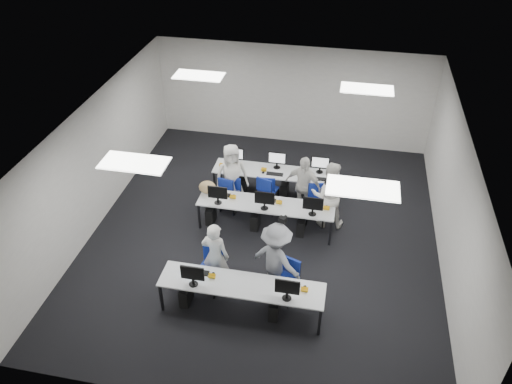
% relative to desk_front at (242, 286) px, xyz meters
% --- Properties ---
extents(room, '(9.00, 9.02, 3.00)m').
position_rel_desk_front_xyz_m(room, '(0.00, 2.40, 0.82)').
color(room, black).
rests_on(room, ground).
extents(ceiling_panels, '(5.20, 4.60, 0.02)m').
position_rel_desk_front_xyz_m(ceiling_panels, '(0.00, 2.40, 2.30)').
color(ceiling_panels, white).
rests_on(ceiling_panels, room).
extents(desk_front, '(3.20, 0.70, 0.73)m').
position_rel_desk_front_xyz_m(desk_front, '(0.00, 0.00, 0.00)').
color(desk_front, '#AEB1B3').
rests_on(desk_front, ground).
extents(desk_mid, '(3.20, 0.70, 0.73)m').
position_rel_desk_front_xyz_m(desk_mid, '(0.00, 2.60, 0.00)').
color(desk_mid, '#AEB1B3').
rests_on(desk_mid, ground).
extents(desk_back, '(3.20, 0.70, 0.73)m').
position_rel_desk_front_xyz_m(desk_back, '(0.00, 4.00, 0.00)').
color(desk_back, '#AEB1B3').
rests_on(desk_back, ground).
extents(equipment_front, '(2.51, 0.41, 1.19)m').
position_rel_desk_front_xyz_m(equipment_front, '(-0.19, -0.02, -0.32)').
color(equipment_front, '#0D5BA9').
rests_on(equipment_front, desk_front).
extents(equipment_mid, '(2.91, 0.41, 1.19)m').
position_rel_desk_front_xyz_m(equipment_mid, '(-0.19, 2.58, -0.32)').
color(equipment_mid, white).
rests_on(equipment_mid, desk_mid).
extents(equipment_back, '(2.91, 0.41, 1.19)m').
position_rel_desk_front_xyz_m(equipment_back, '(0.19, 4.02, -0.32)').
color(equipment_back, white).
rests_on(equipment_back, desk_back).
extents(chair_0, '(0.57, 0.60, 0.96)m').
position_rel_desk_front_xyz_m(chair_0, '(-0.78, 0.48, -0.38)').
color(chair_0, navy).
rests_on(chair_0, ground).
extents(chair_1, '(0.59, 0.61, 0.91)m').
position_rel_desk_front_xyz_m(chair_1, '(0.79, 0.52, -0.39)').
color(chair_1, navy).
rests_on(chair_1, ground).
extents(chair_2, '(0.51, 0.54, 0.85)m').
position_rel_desk_front_xyz_m(chair_2, '(-0.99, 3.18, -0.41)').
color(chair_2, navy).
rests_on(chair_2, ground).
extents(chair_3, '(0.46, 0.49, 0.86)m').
position_rel_desk_front_xyz_m(chair_3, '(-0.12, 3.28, -0.41)').
color(chair_3, navy).
rests_on(chair_3, ground).
extents(chair_4, '(0.47, 0.50, 0.89)m').
position_rel_desk_front_xyz_m(chair_4, '(1.16, 3.12, -0.40)').
color(chair_4, navy).
rests_on(chair_4, ground).
extents(chair_5, '(0.51, 0.54, 0.88)m').
position_rel_desk_front_xyz_m(chair_5, '(-1.08, 3.37, -0.40)').
color(chair_5, navy).
rests_on(chair_5, ground).
extents(chair_6, '(0.56, 0.58, 0.89)m').
position_rel_desk_front_xyz_m(chair_6, '(-0.13, 3.54, -0.40)').
color(chair_6, navy).
rests_on(chair_6, ground).
extents(chair_7, '(0.58, 0.61, 0.96)m').
position_rel_desk_front_xyz_m(chair_7, '(1.08, 3.53, -0.38)').
color(chair_7, navy).
rests_on(chair_7, ground).
extents(handbag, '(0.45, 0.33, 0.33)m').
position_rel_desk_front_xyz_m(handbag, '(-1.45, 2.76, 0.21)').
color(handbag, tan).
rests_on(handbag, desk_mid).
extents(student_0, '(0.63, 0.46, 1.60)m').
position_rel_desk_front_xyz_m(student_0, '(-0.68, 0.60, 0.12)').
color(student_0, beige).
rests_on(student_0, ground).
extents(student_1, '(0.88, 0.71, 1.72)m').
position_rel_desk_front_xyz_m(student_1, '(1.41, 3.07, 0.18)').
color(student_1, beige).
rests_on(student_1, ground).
extents(student_2, '(0.97, 0.82, 1.68)m').
position_rel_desk_front_xyz_m(student_2, '(-1.01, 3.45, 0.16)').
color(student_2, beige).
rests_on(student_2, ground).
extents(student_3, '(1.01, 0.66, 1.60)m').
position_rel_desk_front_xyz_m(student_3, '(0.77, 3.40, 0.12)').
color(student_3, beige).
rests_on(student_3, ground).
extents(photographer, '(1.25, 1.02, 1.68)m').
position_rel_desk_front_xyz_m(photographer, '(0.55, 0.70, 0.16)').
color(photographer, slate).
rests_on(photographer, ground).
extents(dslr_camera, '(0.20, 0.22, 0.10)m').
position_rel_desk_front_xyz_m(dslr_camera, '(0.63, 0.86, 1.05)').
color(dslr_camera, black).
rests_on(dslr_camera, photographer).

